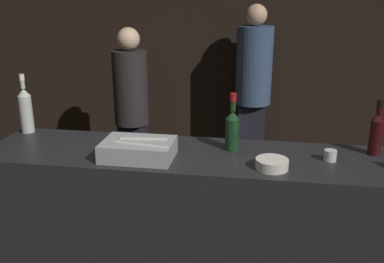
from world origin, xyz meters
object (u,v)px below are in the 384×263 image
(red_wine_bottle_burgundy, at_px, (232,128))
(white_wine_bottle, at_px, (26,109))
(ice_bin_with_bottles, at_px, (139,149))
(candle_votive, at_px, (330,155))
(person_blond_tee, at_px, (131,105))
(red_wine_bottle_black_foil, at_px, (376,131))
(bowl_white, at_px, (272,164))
(person_in_hoodie, at_px, (253,87))

(red_wine_bottle_burgundy, distance_m, white_wine_bottle, 1.32)
(ice_bin_with_bottles, distance_m, white_wine_bottle, 0.90)
(ice_bin_with_bottles, xyz_separation_m, candle_votive, (1.02, 0.12, -0.02))
(ice_bin_with_bottles, distance_m, red_wine_bottle_burgundy, 0.54)
(red_wine_bottle_burgundy, xyz_separation_m, white_wine_bottle, (-1.32, 0.11, 0.02))
(white_wine_bottle, bearing_deg, person_blond_tee, 79.55)
(candle_votive, relative_size, person_blond_tee, 0.04)
(red_wine_bottle_black_foil, bearing_deg, white_wine_bottle, 178.38)
(white_wine_bottle, xyz_separation_m, person_blond_tee, (0.26, 1.39, -0.32))
(bowl_white, height_order, person_in_hoodie, person_in_hoodie)
(candle_votive, height_order, red_wine_bottle_black_foil, red_wine_bottle_black_foil)
(bowl_white, distance_m, person_blond_tee, 2.18)
(red_wine_bottle_burgundy, bearing_deg, ice_bin_with_bottles, -156.95)
(person_blond_tee, bearing_deg, red_wine_bottle_burgundy, 169.12)
(candle_votive, distance_m, red_wine_bottle_black_foil, 0.31)
(red_wine_bottle_black_foil, bearing_deg, candle_votive, -151.56)
(white_wine_bottle, height_order, person_in_hoodie, person_in_hoodie)
(bowl_white, relative_size, red_wine_bottle_black_foil, 0.54)
(bowl_white, bearing_deg, white_wine_bottle, 166.99)
(candle_votive, xyz_separation_m, red_wine_bottle_black_foil, (0.25, 0.14, 0.10))
(red_wine_bottle_black_foil, height_order, person_in_hoodie, person_in_hoodie)
(candle_votive, xyz_separation_m, red_wine_bottle_burgundy, (-0.53, 0.08, 0.10))
(bowl_white, xyz_separation_m, person_in_hoodie, (-0.15, 2.27, -0.09))
(bowl_white, xyz_separation_m, red_wine_bottle_black_foil, (0.56, 0.30, 0.11))
(red_wine_bottle_black_foil, bearing_deg, person_in_hoodie, 109.88)
(candle_votive, height_order, red_wine_bottle_burgundy, red_wine_bottle_burgundy)
(white_wine_bottle, xyz_separation_m, red_wine_bottle_black_foil, (2.10, -0.06, -0.02))
(ice_bin_with_bottles, distance_m, bowl_white, 0.71)
(red_wine_bottle_burgundy, bearing_deg, red_wine_bottle_black_foil, 3.90)
(bowl_white, relative_size, person_in_hoodie, 0.09)
(bowl_white, relative_size, white_wine_bottle, 0.45)
(white_wine_bottle, bearing_deg, bowl_white, -13.01)
(red_wine_bottle_burgundy, relative_size, person_in_hoodie, 0.18)
(red_wine_bottle_burgundy, bearing_deg, person_in_hoodie, 87.97)
(person_in_hoodie, xyz_separation_m, person_blond_tee, (-1.13, -0.52, -0.11))
(person_in_hoodie, relative_size, person_blond_tee, 1.12)
(white_wine_bottle, bearing_deg, ice_bin_with_bottles, -21.05)
(white_wine_bottle, bearing_deg, red_wine_bottle_black_foil, -1.62)
(bowl_white, height_order, red_wine_bottle_black_foil, red_wine_bottle_black_foil)
(candle_votive, distance_m, red_wine_bottle_burgundy, 0.55)
(ice_bin_with_bottles, height_order, person_in_hoodie, person_in_hoodie)
(white_wine_bottle, distance_m, person_in_hoodie, 2.38)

